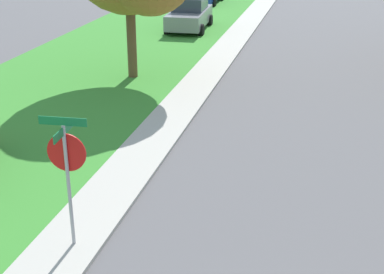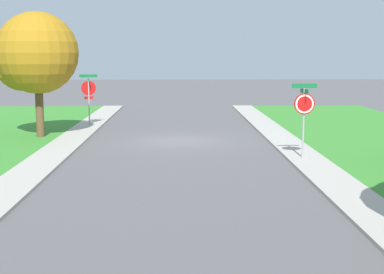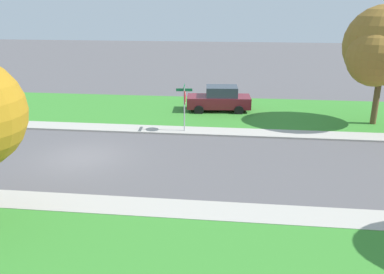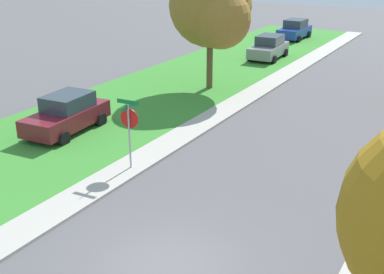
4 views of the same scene
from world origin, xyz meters
TOP-DOWN VIEW (x-y plane):
  - sidewalk_west at (-4.70, 12.00)m, footprint 1.40×56.00m
  - lawn_west at (-9.40, 12.00)m, footprint 8.00×56.00m
  - stop_sign_far_corner at (-4.57, 4.48)m, footprint 0.92×0.92m
  - car_grey_driveway_right at (-7.47, 25.06)m, footprint 2.20×4.39m

SIDE VIEW (x-z plane):
  - lawn_west at x=-9.40m, z-range 0.00..0.08m
  - sidewalk_west at x=-4.70m, z-range 0.00..0.10m
  - car_grey_driveway_right at x=-7.47m, z-range -0.01..1.75m
  - stop_sign_far_corner at x=-4.57m, z-range 0.50..3.27m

